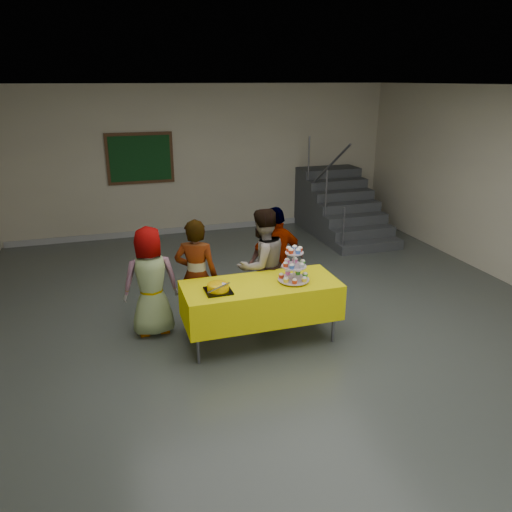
% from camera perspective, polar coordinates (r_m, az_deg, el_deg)
% --- Properties ---
extents(room_shell, '(10.00, 10.04, 3.02)m').
position_cam_1_polar(room_shell, '(5.64, 4.04, 9.89)').
color(room_shell, '#4C514C').
rests_on(room_shell, ground).
extents(bake_table, '(1.88, 0.78, 0.77)m').
position_cam_1_polar(bake_table, '(6.05, 0.57, -5.02)').
color(bake_table, '#595960').
rests_on(bake_table, ground).
extents(cupcake_stand, '(0.38, 0.38, 0.44)m').
position_cam_1_polar(cupcake_stand, '(5.97, 4.36, -1.32)').
color(cupcake_stand, silver).
rests_on(cupcake_stand, bake_table).
extents(bear_cake, '(0.32, 0.36, 0.12)m').
position_cam_1_polar(bear_cake, '(5.74, -4.35, -3.53)').
color(bear_cake, black).
rests_on(bear_cake, bake_table).
extents(schoolchild_a, '(0.70, 0.47, 1.40)m').
position_cam_1_polar(schoolchild_a, '(6.33, -11.94, -2.90)').
color(schoolchild_a, slate).
rests_on(schoolchild_a, ground).
extents(schoolchild_b, '(0.63, 0.52, 1.48)m').
position_cam_1_polar(schoolchild_b, '(6.32, -6.83, -2.27)').
color(schoolchild_b, slate).
rests_on(schoolchild_b, ground).
extents(schoolchild_c, '(0.89, 0.79, 1.53)m').
position_cam_1_polar(schoolchild_c, '(6.56, 0.69, -1.05)').
color(schoolchild_c, slate).
rests_on(schoolchild_c, ground).
extents(schoolchild_d, '(0.94, 0.57, 1.50)m').
position_cam_1_polar(schoolchild_d, '(6.77, 2.33, -0.54)').
color(schoolchild_d, slate).
rests_on(schoolchild_d, ground).
extents(staircase, '(1.30, 2.40, 2.04)m').
position_cam_1_polar(staircase, '(10.74, 9.38, 5.37)').
color(staircase, '#424447').
rests_on(staircase, ground).
extents(noticeboard, '(1.30, 0.05, 1.00)m').
position_cam_1_polar(noticeboard, '(10.26, -13.11, 10.81)').
color(noticeboard, '#472B16').
rests_on(noticeboard, ground).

